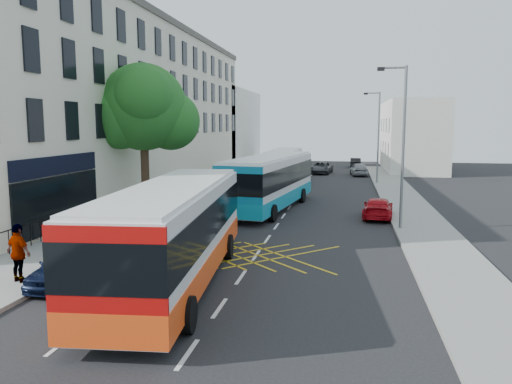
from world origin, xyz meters
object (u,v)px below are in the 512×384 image
at_px(lamp_near, 401,139).
at_px(parked_car_silver, 172,219).
at_px(bus_mid, 270,181).
at_px(parked_car_blue, 68,265).
at_px(distant_car_dark, 355,163).
at_px(motorbike, 152,294).
at_px(pedestrian_far, 19,253).
at_px(distant_car_silver, 359,169).
at_px(distant_car_grey, 321,168).
at_px(lamp_far, 377,132).
at_px(bus_far, 284,165).
at_px(red_hatchback, 378,208).
at_px(bus_near, 174,232).
at_px(street_tree, 143,108).

height_order(lamp_near, parked_car_silver, lamp_near).
xyz_separation_m(bus_mid, parked_car_silver, (-3.75, -7.58, -1.11)).
xyz_separation_m(parked_car_blue, distant_car_dark, (10.29, 48.28, -0.03)).
bearing_deg(lamp_near, motorbike, -118.53).
height_order(motorbike, pedestrian_far, pedestrian_far).
height_order(lamp_near, distant_car_silver, lamp_near).
relative_size(distant_car_silver, pedestrian_far, 2.05).
xyz_separation_m(distant_car_grey, distant_car_silver, (4.01, -1.45, 0.04)).
distance_m(lamp_near, lamp_far, 20.00).
relative_size(bus_mid, pedestrian_far, 6.28).
height_order(bus_mid, distant_car_grey, bus_mid).
relative_size(bus_far, red_hatchback, 2.65).
bearing_deg(bus_mid, lamp_near, -27.68).
height_order(distant_car_silver, pedestrian_far, pedestrian_far).
xyz_separation_m(lamp_near, parked_car_silver, (-11.10, -2.33, -3.95)).
relative_size(lamp_near, distant_car_grey, 1.74).
bearing_deg(parked_car_blue, lamp_far, 64.76).
bearing_deg(motorbike, lamp_near, 69.21).
xyz_separation_m(distant_car_silver, distant_car_dark, (-0.21, 10.05, -0.09)).
bearing_deg(pedestrian_far, lamp_far, -92.21).
bearing_deg(distant_car_dark, parked_car_blue, 78.29).
bearing_deg(bus_near, pedestrian_far, -171.29).
bearing_deg(parked_car_silver, distant_car_dark, 69.35).
bearing_deg(motorbike, distant_car_dark, 91.07).
relative_size(bus_near, bus_far, 1.14).
bearing_deg(distant_car_grey, distant_car_silver, -14.35).
relative_size(bus_mid, distant_car_dark, 3.38).
relative_size(distant_car_grey, distant_car_dark, 1.27).
bearing_deg(motorbike, parked_car_blue, 151.34).
relative_size(street_tree, motorbike, 3.78).
relative_size(bus_far, motorbike, 4.56).
bearing_deg(parked_car_silver, lamp_near, 4.73).
bearing_deg(bus_far, red_hatchback, -65.80).
bearing_deg(distant_car_grey, lamp_near, -74.03).
relative_size(bus_near, pedestrian_far, 6.22).
xyz_separation_m(distant_car_grey, distant_car_dark, (3.80, 8.59, -0.04)).
distance_m(bus_near, bus_far, 30.72).
xyz_separation_m(parked_car_blue, pedestrian_far, (-1.40, -0.55, 0.49)).
relative_size(red_hatchback, pedestrian_far, 2.06).
xyz_separation_m(street_tree, lamp_far, (14.71, 17.03, -1.68)).
distance_m(bus_mid, bus_far, 15.52).
height_order(lamp_far, red_hatchback, lamp_far).
height_order(lamp_near, lamp_far, same).
distance_m(street_tree, motorbike, 19.03).
height_order(motorbike, parked_car_silver, motorbike).
bearing_deg(motorbike, pedestrian_far, 163.10).
bearing_deg(distant_car_silver, distant_car_grey, -25.83).
bearing_deg(lamp_far, street_tree, -130.81).
xyz_separation_m(street_tree, bus_mid, (7.36, 2.28, -4.52)).
distance_m(lamp_far, distant_car_dark, 18.12).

